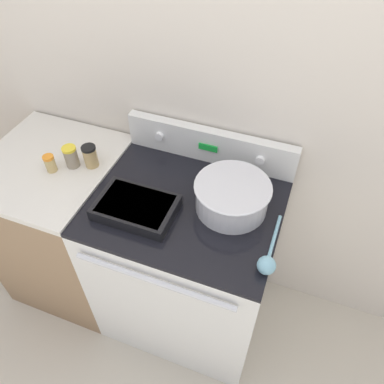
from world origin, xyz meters
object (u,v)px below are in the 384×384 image
(mixing_bowl, at_px, (232,195))
(spice_jar_black_cap, at_px, (90,156))
(casserole_dish, at_px, (136,207))
(ladle, at_px, (267,262))
(spice_jar_yellow_cap, at_px, (71,157))
(spice_jar_orange_cap, at_px, (50,163))

(mixing_bowl, relative_size, spice_jar_black_cap, 2.94)
(casserole_dish, distance_m, spice_jar_black_cap, 0.37)
(spice_jar_black_cap, bearing_deg, mixing_bowl, -1.20)
(ladle, relative_size, spice_jar_black_cap, 2.84)
(mixing_bowl, xyz_separation_m, spice_jar_yellow_cap, (-0.76, -0.02, -0.01))
(spice_jar_black_cap, height_order, spice_jar_orange_cap, spice_jar_black_cap)
(casserole_dish, height_order, spice_jar_black_cap, spice_jar_black_cap)
(ladle, relative_size, spice_jar_orange_cap, 3.67)
(mixing_bowl, relative_size, spice_jar_yellow_cap, 2.99)
(mixing_bowl, xyz_separation_m, spice_jar_black_cap, (-0.68, 0.01, -0.01))
(ladle, height_order, spice_jar_orange_cap, spice_jar_orange_cap)
(casserole_dish, height_order, ladle, ladle)
(casserole_dish, xyz_separation_m, spice_jar_yellow_cap, (-0.40, 0.14, 0.04))
(casserole_dish, relative_size, spice_jar_black_cap, 3.02)
(mixing_bowl, bearing_deg, spice_jar_black_cap, 178.80)
(casserole_dish, bearing_deg, spice_jar_yellow_cap, 160.11)
(mixing_bowl, height_order, spice_jar_orange_cap, mixing_bowl)
(spice_jar_yellow_cap, bearing_deg, casserole_dish, -19.89)
(casserole_dish, height_order, spice_jar_orange_cap, spice_jar_orange_cap)
(spice_jar_yellow_cap, bearing_deg, ladle, -12.72)
(spice_jar_black_cap, relative_size, spice_jar_yellow_cap, 1.02)
(casserole_dish, distance_m, ladle, 0.57)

